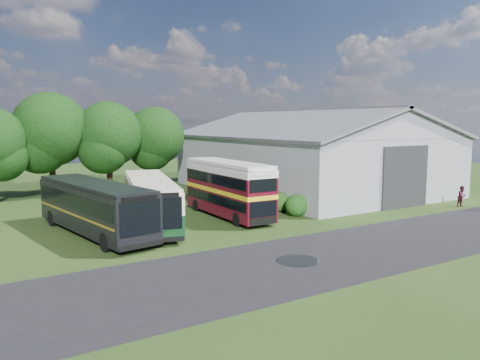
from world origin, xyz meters
TOP-DOWN VIEW (x-y plane):
  - ground at (0.00, 0.00)m, footprint 120.00×120.00m
  - asphalt_road at (3.00, -3.00)m, footprint 60.00×8.00m
  - puddle at (-1.50, -3.00)m, footprint 2.20×2.20m
  - storage_shed at (15.00, 15.98)m, footprint 18.80×24.80m
  - tree_mid at (-8.00, 24.80)m, footprint 6.80×6.80m
  - tree_right_a at (-3.00, 23.80)m, footprint 6.26×6.26m
  - tree_right_b at (2.00, 24.60)m, footprint 5.98×5.98m
  - shrub_front at (5.60, 6.00)m, footprint 1.70×1.70m
  - shrub_mid at (5.60, 8.00)m, footprint 1.60×1.60m
  - shrub_back at (5.60, 10.00)m, footprint 1.80×1.80m
  - bus_green_single at (-4.84, 8.37)m, footprint 5.63×11.90m
  - bus_maroon_double at (1.14, 8.38)m, footprint 2.64×9.47m
  - bus_dark_single at (-8.59, 7.98)m, footprint 4.43×11.96m
  - visitor_b at (19.27, 1.68)m, footprint 0.90×0.74m

SIDE VIEW (x-z plane):
  - ground at x=0.00m, z-range 0.00..0.00m
  - asphalt_road at x=3.00m, z-range -0.01..0.01m
  - puddle at x=-1.50m, z-range -0.01..0.01m
  - shrub_front at x=5.60m, z-range -0.85..0.85m
  - shrub_mid at x=5.60m, z-range -0.80..0.80m
  - shrub_back at x=5.60m, z-range -0.90..0.90m
  - visitor_b at x=19.27m, z-range 0.00..1.71m
  - bus_green_single at x=-4.84m, z-range 0.10..3.30m
  - bus_dark_single at x=-8.59m, z-range 0.10..3.33m
  - bus_maroon_double at x=1.14m, z-range 0.00..4.04m
  - storage_shed at x=15.00m, z-range 0.09..8.24m
  - tree_right_b at x=2.00m, z-range 1.21..9.66m
  - tree_right_a at x=-3.00m, z-range 1.27..10.10m
  - tree_mid at x=-8.00m, z-range 1.38..10.98m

